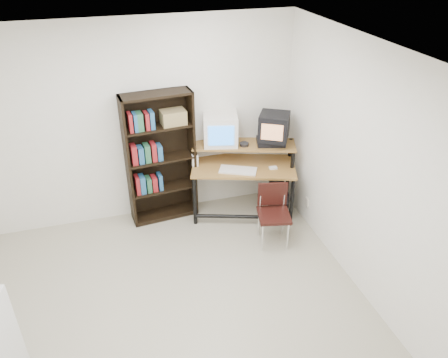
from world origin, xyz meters
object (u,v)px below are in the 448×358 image
object	(u,v)px
crt_monitor	(220,129)
pc_tower	(278,200)
computer_desk	(244,167)
bookshelf	(160,156)
crt_tv	(274,127)
school_chair	(273,209)

from	to	relation	value
crt_monitor	pc_tower	bearing A→B (deg)	-17.60
computer_desk	crt_monitor	bearing A→B (deg)	155.02
computer_desk	bookshelf	world-z (taller)	bookshelf
pc_tower	computer_desk	bearing A→B (deg)	170.46
crt_monitor	computer_desk	bearing A→B (deg)	-29.92
pc_tower	crt_monitor	bearing A→B (deg)	161.73
crt_tv	school_chair	xyz separation A→B (m)	(-0.25, -0.71, -0.76)
pc_tower	school_chair	bearing A→B (deg)	-106.64
computer_desk	school_chair	bearing A→B (deg)	-59.80
crt_monitor	pc_tower	size ratio (longest dim) A/B	1.16
bookshelf	computer_desk	bearing A→B (deg)	-17.89
crt_monitor	crt_tv	size ratio (longest dim) A/B	1.05
computer_desk	crt_monitor	size ratio (longest dim) A/B	2.84
crt_tv	bookshelf	size ratio (longest dim) A/B	0.28
computer_desk	crt_monitor	world-z (taller)	crt_monitor
crt_tv	bookshelf	distance (m)	1.51
computer_desk	crt_tv	size ratio (longest dim) A/B	2.99
crt_tv	school_chair	size ratio (longest dim) A/B	0.65
computer_desk	pc_tower	bearing A→B (deg)	-3.93
computer_desk	pc_tower	distance (m)	0.69
computer_desk	school_chair	world-z (taller)	computer_desk
crt_monitor	school_chair	world-z (taller)	crt_monitor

